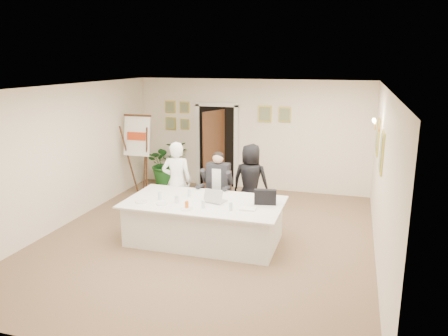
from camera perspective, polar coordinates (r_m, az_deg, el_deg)
floor at (r=8.32m, az=-2.20°, el=-9.15°), size 7.00×7.00×0.00m
ceiling at (r=7.67m, az=-2.40°, el=10.48°), size 6.00×7.00×0.02m
wall_back at (r=11.18m, az=3.55°, el=4.34°), size 6.00×0.10×2.80m
wall_front at (r=4.86m, az=-15.97°, el=-9.17°), size 6.00×0.10×2.80m
wall_left at (r=9.27m, az=-20.12°, el=1.50°), size 0.10×7.00×2.80m
wall_right at (r=7.49m, az=19.98°, el=-1.32°), size 0.10×7.00×2.80m
doorway at (r=11.30m, az=-1.05°, el=2.63°), size 1.14×0.86×2.20m
pictures_back_wall at (r=11.29m, az=-0.44°, el=6.77°), size 3.40×0.06×0.80m
pictures_right_wall at (r=8.58m, az=19.59°, el=2.98°), size 0.06×2.20×0.80m
wall_sconce at (r=8.52m, az=19.32°, el=5.33°), size 0.20×0.30×0.24m
conference_table at (r=8.05m, az=-2.61°, el=-6.95°), size 2.84×1.51×0.78m
seated_man at (r=8.96m, az=-0.84°, el=-2.42°), size 0.75×0.78×1.47m
flip_chart at (r=10.98m, az=-10.92°, el=1.26°), size 0.68×0.44×1.94m
standing_man at (r=8.99m, az=-6.18°, el=-1.79°), size 0.68×0.53×1.67m
standing_woman at (r=9.18m, az=3.49°, el=-1.69°), size 0.80×0.55×1.58m
potted_palm at (r=11.76m, az=-7.53°, el=0.72°), size 1.41×1.40×1.18m
laptop at (r=7.87m, az=-1.13°, el=-3.41°), size 0.45×0.46×0.28m
laptop_bag at (r=7.74m, az=5.41°, el=-3.80°), size 0.40×0.18×0.27m
paper_stack at (r=7.49m, az=3.13°, el=-5.35°), size 0.28×0.20×0.03m
plate_left at (r=8.01m, az=-10.75°, el=-4.34°), size 0.25×0.25×0.01m
plate_mid at (r=7.84m, az=-8.13°, el=-4.65°), size 0.24×0.24×0.01m
plate_near at (r=7.53m, az=-4.86°, el=-5.33°), size 0.24×0.24×0.01m
glass_a at (r=8.09m, az=-8.40°, el=-3.59°), size 0.07×0.07×0.14m
glass_b at (r=7.56m, az=-2.73°, el=-4.73°), size 0.06×0.06×0.14m
glass_c at (r=7.42m, az=0.90°, el=-5.06°), size 0.07×0.07×0.14m
glass_d at (r=8.20m, az=-4.56°, el=-3.25°), size 0.06×0.06×0.14m
oj_glass at (r=7.55m, az=-4.89°, el=-4.82°), size 0.08×0.08×0.13m
steel_jug at (r=7.88m, az=-6.20°, el=-4.12°), size 0.10×0.10×0.11m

